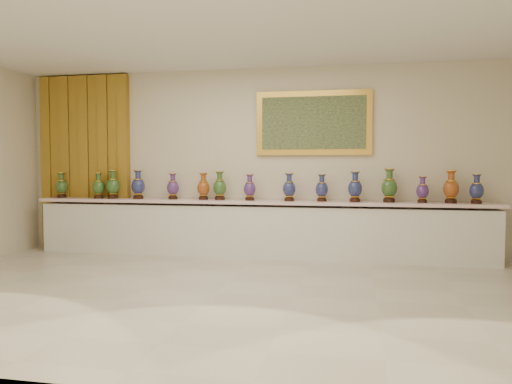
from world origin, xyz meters
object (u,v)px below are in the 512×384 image
at_px(counter, 256,230).
at_px(vase_0, 62,186).
at_px(vase_1, 99,187).
at_px(vase_2, 113,186).

relative_size(counter, vase_0, 16.87).
xyz_separation_m(vase_0, vase_1, (0.72, -0.06, -0.00)).
distance_m(vase_0, vase_2, 0.97).
xyz_separation_m(counter, vase_0, (-3.39, 0.01, 0.66)).
bearing_deg(vase_1, vase_2, 6.19).
height_order(counter, vase_2, vase_2).
height_order(vase_1, vase_2, vase_2).
xyz_separation_m(counter, vase_2, (-2.42, -0.02, 0.68)).
xyz_separation_m(counter, vase_1, (-2.66, -0.05, 0.66)).
bearing_deg(vase_0, counter, -0.13).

